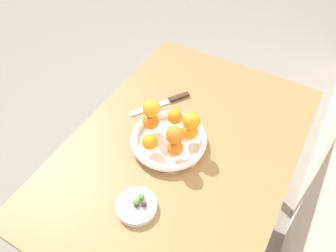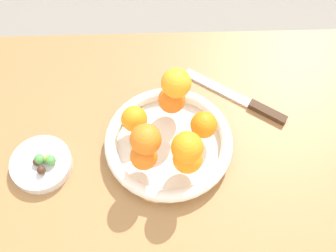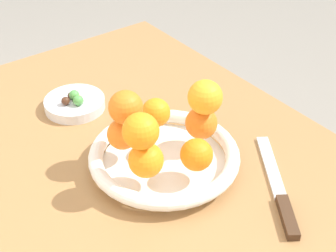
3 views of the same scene
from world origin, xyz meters
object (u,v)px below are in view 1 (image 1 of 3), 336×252
(orange_7, at_px, (152,108))
(candy_ball_1, at_px, (144,204))
(orange_0, at_px, (189,131))
(orange_3, at_px, (150,142))
(candy_ball_5, at_px, (136,202))
(orange_6, at_px, (192,121))
(knife, at_px, (165,102))
(candy_dish, at_px, (137,206))
(orange_4, at_px, (175,148))
(candy_ball_2, at_px, (139,198))
(dining_table, at_px, (181,162))
(candy_ball_4, at_px, (136,205))
(orange_2, at_px, (151,121))
(orange_5, at_px, (176,135))
(orange_1, at_px, (175,117))
(fruit_bowl, at_px, (169,140))
(candy_ball_0, at_px, (136,203))
(candy_ball_3, at_px, (141,197))

(orange_7, distance_m, candy_ball_1, 0.33)
(orange_7, bearing_deg, candy_ball_1, 26.32)
(orange_0, relative_size, orange_3, 1.08)
(orange_3, distance_m, candy_ball_5, 0.21)
(orange_6, xyz_separation_m, knife, (-0.14, -0.18, -0.12))
(candy_dish, bearing_deg, candy_ball_5, -156.00)
(orange_4, xyz_separation_m, candy_ball_2, (0.20, -0.02, -0.04))
(dining_table, height_order, orange_3, orange_3)
(orange_0, height_order, candy_ball_4, orange_0)
(orange_2, bearing_deg, candy_ball_1, 27.18)
(orange_5, height_order, candy_ball_1, orange_5)
(orange_7, bearing_deg, orange_6, 95.65)
(orange_0, relative_size, candy_ball_5, 2.74)
(orange_7, bearing_deg, orange_1, 131.77)
(orange_2, relative_size, knife, 0.26)
(candy_ball_1, relative_size, candy_ball_2, 0.97)
(dining_table, distance_m, candy_ball_2, 0.28)
(orange_0, distance_m, orange_7, 0.15)
(orange_4, height_order, candy_ball_5, orange_4)
(orange_3, bearing_deg, knife, -161.65)
(fruit_bowl, bearing_deg, candy_ball_0, 7.95)
(candy_dish, bearing_deg, dining_table, 177.93)
(candy_ball_1, height_order, candy_ball_2, same)
(orange_1, relative_size, orange_4, 1.01)
(dining_table, distance_m, candy_ball_0, 0.30)
(orange_2, relative_size, candy_ball_0, 4.14)
(orange_2, distance_m, orange_6, 0.16)
(fruit_bowl, relative_size, candy_ball_0, 19.06)
(orange_4, distance_m, candy_ball_3, 0.20)
(orange_7, bearing_deg, orange_3, 26.23)
(dining_table, bearing_deg, orange_6, 137.28)
(knife, bearing_deg, orange_2, 12.61)
(candy_ball_0, distance_m, candy_ball_2, 0.02)
(candy_ball_5, bearing_deg, dining_table, 177.78)
(candy_ball_5, xyz_separation_m, knife, (-0.44, -0.15, -0.03))
(candy_ball_1, relative_size, candy_ball_3, 0.81)
(orange_0, relative_size, orange_2, 1.01)
(candy_ball_1, bearing_deg, knife, -158.05)
(fruit_bowl, bearing_deg, dining_table, 100.29)
(orange_0, distance_m, orange_3, 0.14)
(orange_2, height_order, orange_4, orange_2)
(candy_ball_4, bearing_deg, candy_ball_5, -146.44)
(orange_5, bearing_deg, candy_ball_5, -3.76)
(knife, bearing_deg, orange_4, 36.73)
(orange_4, height_order, orange_5, orange_5)
(dining_table, xyz_separation_m, orange_1, (-0.06, -0.06, 0.16))
(candy_dish, bearing_deg, candy_ball_4, 36.35)
(orange_3, xyz_separation_m, knife, (-0.25, -0.08, -0.06))
(orange_2, xyz_separation_m, candy_ball_4, (0.28, 0.12, -0.04))
(orange_5, bearing_deg, candy_ball_2, -4.24)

